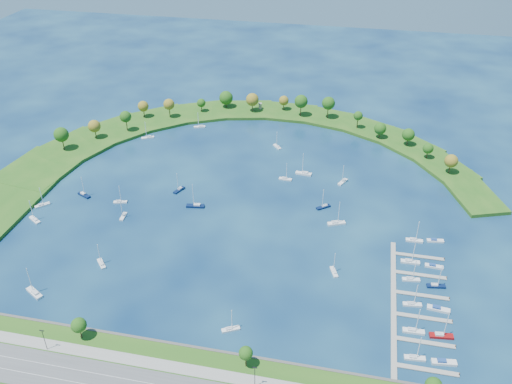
% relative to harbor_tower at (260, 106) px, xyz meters
% --- Properties ---
extents(ground, '(700.00, 700.00, 0.00)m').
position_rel_harbor_tower_xyz_m(ground, '(15.80, -117.77, -4.20)').
color(ground, '#071A42').
rests_on(ground, ground).
extents(breakwater, '(286.74, 247.64, 2.00)m').
position_rel_harbor_tower_xyz_m(breakwater, '(-30.53, -69.05, -3.21)').
color(breakwater, '#1E5115').
rests_on(breakwater, ground).
extents(breakwater_trees, '(241.28, 96.00, 15.53)m').
position_rel_harbor_tower_xyz_m(breakwater_trees, '(-0.20, -29.50, 6.52)').
color(breakwater_trees, '#382314').
rests_on(breakwater_trees, breakwater).
extents(harbor_tower, '(2.60, 2.60, 4.30)m').
position_rel_harbor_tower_xyz_m(harbor_tower, '(0.00, 0.00, 0.00)').
color(harbor_tower, gray).
rests_on(harbor_tower, breakwater).
extents(dock_system, '(24.28, 82.00, 1.60)m').
position_rel_harbor_tower_xyz_m(dock_system, '(101.10, -178.77, -3.85)').
color(dock_system, gray).
rests_on(dock_system, ground).
extents(moored_boat_0, '(4.49, 7.46, 10.61)m').
position_rel_harbor_tower_xyz_m(moored_boat_0, '(67.68, -165.20, -3.33)').
color(moored_boat_0, silver).
rests_on(moored_boat_0, ground).
extents(moored_boat_1, '(7.46, 5.26, 10.81)m').
position_rel_harbor_tower_xyz_m(moored_boat_1, '(30.67, -207.80, -3.33)').
color(moored_boat_1, silver).
rests_on(moored_boat_1, ground).
extents(moored_boat_2, '(8.60, 5.67, 12.33)m').
position_rel_harbor_tower_xyz_m(moored_boat_2, '(-71.96, -130.07, -3.29)').
color(moored_boat_2, '#09173A').
rests_on(moored_boat_2, ground).
extents(moored_boat_3, '(8.16, 6.32, 12.05)m').
position_rel_harbor_tower_xyz_m(moored_boat_3, '(-85.58, -156.89, -3.29)').
color(moored_boat_3, silver).
rests_on(moored_boat_3, ground).
extents(moored_boat_4, '(7.65, 6.70, 11.73)m').
position_rel_harbor_tower_xyz_m(moored_boat_4, '(57.71, -114.46, -3.30)').
color(moored_boat_4, '#09173A').
rests_on(moored_boat_4, ground).
extents(moored_boat_5, '(6.33, 6.82, 10.71)m').
position_rel_harbor_tower_xyz_m(moored_boat_5, '(21.83, -52.43, -3.33)').
color(moored_boat_5, silver).
rests_on(moored_boat_5, ground).
extents(moored_boat_6, '(9.86, 4.00, 14.07)m').
position_rel_harbor_tower_xyz_m(moored_boat_6, '(-8.88, -127.74, -3.23)').
color(moored_boat_6, '#09173A').
rests_on(moored_boat_6, ground).
extents(moored_boat_7, '(9.43, 5.87, 13.44)m').
position_rel_harbor_tower_xyz_m(moored_boat_7, '(65.58, -127.86, -3.25)').
color(moored_boat_7, silver).
rests_on(moored_boat_7, ground).
extents(moored_boat_8, '(9.58, 3.39, 13.81)m').
position_rel_harbor_tower_xyz_m(moored_boat_8, '(42.90, -82.33, -3.24)').
color(moored_boat_8, silver).
rests_on(moored_boat_8, ground).
extents(moored_boat_9, '(6.96, 7.11, 11.43)m').
position_rel_harbor_tower_xyz_m(moored_boat_9, '(-89.03, -143.87, -3.31)').
color(moored_boat_9, silver).
rests_on(moored_boat_9, ground).
extents(moored_boat_10, '(7.53, 2.52, 10.90)m').
position_rel_harbor_tower_xyz_m(moored_boat_10, '(33.27, -90.38, -3.33)').
color(moored_boat_10, silver).
rests_on(moored_boat_10, ground).
extents(moored_boat_11, '(2.62, 7.14, 10.27)m').
position_rel_harbor_tower_xyz_m(moored_boat_11, '(-42.62, -144.43, -3.34)').
color(moored_boat_11, silver).
rests_on(moored_boat_11, ground).
extents(moored_boat_12, '(7.49, 3.83, 10.60)m').
position_rel_harbor_tower_xyz_m(moored_boat_12, '(-49.71, -132.30, -3.33)').
color(moored_boat_12, silver).
rests_on(moored_boat_12, ground).
extents(moored_boat_13, '(9.57, 6.99, 13.95)m').
position_rel_harbor_tower_xyz_m(moored_boat_13, '(-56.37, -205.38, -3.23)').
color(moored_boat_13, silver).
rests_on(moored_boat_13, ground).
extents(moored_boat_14, '(5.02, 8.09, 11.53)m').
position_rel_harbor_tower_xyz_m(moored_boat_14, '(-22.60, -114.29, -3.31)').
color(moored_boat_14, '#09173A').
rests_on(moored_boat_14, ground).
extents(moored_boat_15, '(6.70, 7.10, 11.22)m').
position_rel_harbor_tower_xyz_m(moored_boat_15, '(-36.91, -181.64, -3.32)').
color(moored_boat_15, silver).
rests_on(moored_boat_15, ground).
extents(moored_boat_16, '(7.91, 4.63, 11.23)m').
position_rel_harbor_tower_xyz_m(moored_boat_16, '(-35.08, -34.79, -3.32)').
color(moored_boat_16, silver).
rests_on(moored_boat_16, ground).
extents(moored_boat_17, '(8.30, 6.11, 12.11)m').
position_rel_harbor_tower_xyz_m(moored_boat_17, '(-63.59, -57.57, -3.29)').
color(moored_boat_17, silver).
rests_on(moored_boat_17, ground).
extents(moored_boat_18, '(5.46, 8.04, 11.58)m').
position_rel_harbor_tower_xyz_m(moored_boat_18, '(65.89, -86.74, -3.31)').
color(moored_boat_18, silver).
rests_on(moored_boat_18, ground).
extents(docked_boat_0, '(8.00, 2.88, 11.52)m').
position_rel_harbor_tower_xyz_m(docked_boat_0, '(101.32, -207.32, -3.31)').
color(docked_boat_0, silver).
rests_on(docked_boat_0, ground).
extents(docked_boat_1, '(9.41, 3.70, 1.87)m').
position_rel_harbor_tower_xyz_m(docked_boat_1, '(111.76, -207.20, -3.52)').
color(docked_boat_1, silver).
rests_on(docked_boat_1, ground).
extents(docked_boat_2, '(8.58, 2.61, 12.52)m').
position_rel_harbor_tower_xyz_m(docked_boat_2, '(101.31, -193.88, -3.28)').
color(docked_boat_2, silver).
rests_on(docked_boat_2, ground).
extents(docked_boat_3, '(9.43, 3.61, 13.51)m').
position_rel_harbor_tower_xyz_m(docked_boat_3, '(111.80, -194.15, -3.25)').
color(docked_boat_3, maroon).
rests_on(docked_boat_3, ground).
extents(docked_boat_4, '(7.95, 3.09, 11.39)m').
position_rel_harbor_tower_xyz_m(docked_boat_4, '(101.33, -178.83, -3.31)').
color(docked_boat_4, silver).
rests_on(docked_boat_4, ground).
extents(docked_boat_5, '(9.44, 3.58, 1.88)m').
position_rel_harbor_tower_xyz_m(docked_boat_5, '(111.76, -179.38, -3.51)').
color(docked_boat_5, silver).
rests_on(docked_boat_5, ground).
extents(docked_boat_6, '(7.92, 3.15, 11.33)m').
position_rel_harbor_tower_xyz_m(docked_boat_6, '(101.33, -163.18, -3.32)').
color(docked_boat_6, silver).
rests_on(docked_boat_6, ground).
extents(docked_boat_7, '(8.29, 3.42, 11.83)m').
position_rel_harbor_tower_xyz_m(docked_boat_7, '(111.82, -165.21, -3.30)').
color(docked_boat_7, '#09173A').
rests_on(docked_boat_7, ground).
extents(docked_boat_8, '(8.65, 2.72, 12.59)m').
position_rel_harbor_tower_xyz_m(docked_boat_8, '(101.31, -150.97, -3.28)').
color(docked_boat_8, silver).
rests_on(docked_boat_8, ground).
extents(docked_boat_9, '(8.26, 2.80, 1.66)m').
position_rel_harbor_tower_xyz_m(docked_boat_9, '(111.78, -151.92, -3.59)').
color(docked_boat_9, silver).
rests_on(docked_boat_9, ground).
extents(docked_boat_10, '(8.14, 2.48, 11.88)m').
position_rel_harbor_tower_xyz_m(docked_boat_10, '(103.72, -134.09, -3.30)').
color(docked_boat_10, silver).
rests_on(docked_boat_10, ground).
extents(docked_boat_11, '(8.23, 3.29, 1.63)m').
position_rel_harbor_tower_xyz_m(docked_boat_11, '(113.68, -132.20, -3.60)').
color(docked_boat_11, silver).
rests_on(docked_boat_11, ground).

